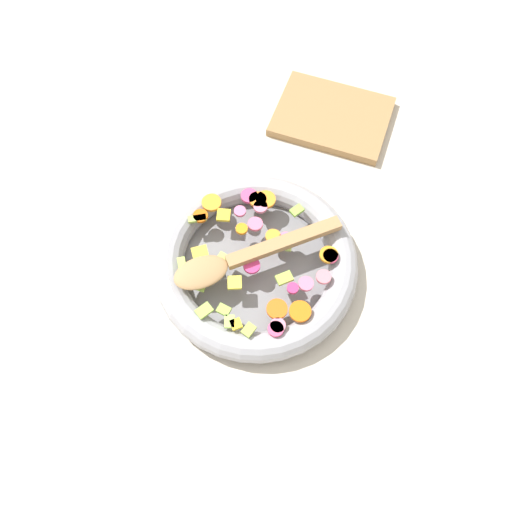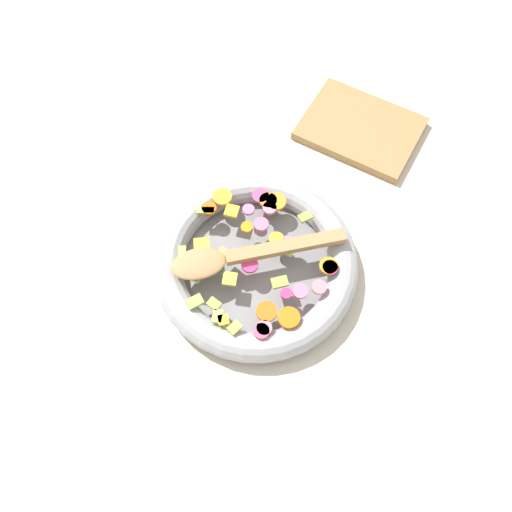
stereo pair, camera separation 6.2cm
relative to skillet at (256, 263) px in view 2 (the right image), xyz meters
The scene contains 5 objects.
ground_plane 0.02m from the skillet, ahead, with size 4.00×4.00×0.00m, color beige.
skillet is the anchor object (origin of this frame).
chopped_vegetables 0.03m from the skillet, 53.34° to the left, with size 0.27×0.27×0.01m.
wooden_spoon 0.05m from the skillet, 138.29° to the right, with size 0.24×0.22×0.01m.
cutting_board 0.37m from the skillet, 85.05° to the left, with size 0.22×0.17×0.02m.
Camera 2 is at (0.18, -0.32, 0.79)m, focal length 35.00 mm.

